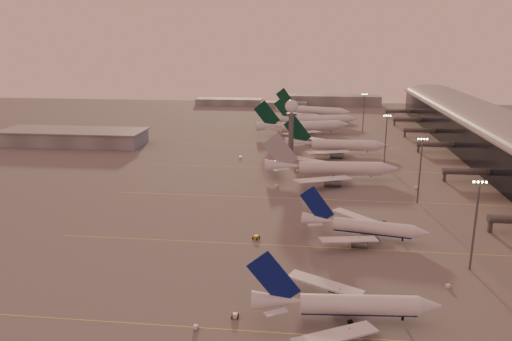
# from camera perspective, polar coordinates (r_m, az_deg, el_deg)

# --- Properties ---
(ground) EXTENTS (700.00, 700.00, 0.00)m
(ground) POSITION_cam_1_polar(r_m,az_deg,el_deg) (140.19, -0.49, -10.04)
(ground) COLOR #585555
(ground) RESTS_ON ground
(taxiway_markings) EXTENTS (180.00, 185.25, 0.02)m
(taxiway_markings) POSITION_cam_1_polar(r_m,az_deg,el_deg) (192.00, 10.54, -3.27)
(taxiway_markings) COLOR #DECF4E
(taxiway_markings) RESTS_ON ground
(hangar) EXTENTS (82.00, 27.00, 8.50)m
(hangar) POSITION_cam_1_polar(r_m,az_deg,el_deg) (303.72, -20.13, 3.62)
(hangar) COLOR slate
(hangar) RESTS_ON ground
(radar_tower) EXTENTS (6.40, 6.40, 31.10)m
(radar_tower) POSITION_cam_1_polar(r_m,az_deg,el_deg) (249.27, 4.07, 6.08)
(radar_tower) COLOR #525459
(radar_tower) RESTS_ON ground
(mast_a) EXTENTS (3.60, 0.56, 25.00)m
(mast_a) POSITION_cam_1_polar(r_m,az_deg,el_deg) (140.54, 23.79, -5.26)
(mast_a) COLOR #525459
(mast_a) RESTS_ON ground
(mast_b) EXTENTS (3.60, 0.56, 25.00)m
(mast_b) POSITION_cam_1_polar(r_m,az_deg,el_deg) (190.79, 18.26, 0.39)
(mast_b) COLOR #525459
(mast_b) RESTS_ON ground
(mast_c) EXTENTS (3.60, 0.56, 25.00)m
(mast_c) POSITION_cam_1_polar(r_m,az_deg,el_deg) (242.85, 14.61, 3.67)
(mast_c) COLOR #525459
(mast_c) RESTS_ON ground
(mast_d) EXTENTS (3.60, 0.56, 25.00)m
(mast_d) POSITION_cam_1_polar(r_m,az_deg,el_deg) (330.81, 12.21, 6.71)
(mast_d) COLOR #525459
(mast_d) RESTS_ON ground
(distant_horizon) EXTENTS (165.00, 37.50, 9.00)m
(distant_horizon) POSITION_cam_1_polar(r_m,az_deg,el_deg) (454.79, 4.94, 7.91)
(distant_horizon) COLOR slate
(distant_horizon) RESTS_ON ground
(narrowbody_near) EXTENTS (41.47, 33.01, 16.20)m
(narrowbody_near) POSITION_cam_1_polar(r_m,az_deg,el_deg) (112.35, 10.17, -15.17)
(narrowbody_near) COLOR silver
(narrowbody_near) RESTS_ON ground
(narrowbody_mid) EXTENTS (38.63, 30.55, 15.23)m
(narrowbody_mid) POSITION_cam_1_polar(r_m,az_deg,el_deg) (155.85, 12.16, -6.52)
(narrowbody_mid) COLOR silver
(narrowbody_mid) RESTS_ON ground
(widebody_white) EXTENTS (58.12, 46.43, 20.43)m
(widebody_white) POSITION_cam_1_polar(r_m,az_deg,el_deg) (217.18, 8.62, -0.08)
(widebody_white) COLOR silver
(widebody_white) RESTS_ON ground
(greentail_a) EXTENTS (54.64, 44.15, 19.85)m
(greentail_a) POSITION_cam_1_polar(r_m,az_deg,el_deg) (265.49, 9.19, 2.64)
(greentail_a) COLOR silver
(greentail_a) RESTS_ON ground
(greentail_b) EXTENTS (59.62, 47.37, 22.47)m
(greentail_b) POSITION_cam_1_polar(r_m,az_deg,el_deg) (315.38, 5.41, 4.80)
(greentail_b) COLOR silver
(greentail_b) RESTS_ON ground
(greentail_c) EXTENTS (57.26, 45.83, 20.99)m
(greentail_c) POSITION_cam_1_polar(r_m,az_deg,el_deg) (345.82, 6.94, 5.61)
(greentail_c) COLOR silver
(greentail_c) RESTS_ON ground
(greentail_d) EXTENTS (57.79, 46.02, 21.55)m
(greentail_d) POSITION_cam_1_polar(r_m,az_deg,el_deg) (387.55, 6.52, 6.64)
(greentail_d) COLOR silver
(greentail_d) RESTS_ON ground
(gsv_truck_a) EXTENTS (4.83, 1.89, 1.94)m
(gsv_truck_a) POSITION_cam_1_polar(r_m,az_deg,el_deg) (109.91, -6.70, -17.16)
(gsv_truck_a) COLOR silver
(gsv_truck_a) RESTS_ON ground
(gsv_tug_near) EXTENTS (2.23, 3.56, 0.99)m
(gsv_tug_near) POSITION_cam_1_polar(r_m,az_deg,el_deg) (113.38, -2.41, -16.25)
(gsv_tug_near) COLOR silver
(gsv_tug_near) RESTS_ON ground
(gsv_catering_a) EXTENTS (4.66, 3.32, 3.50)m
(gsv_catering_a) POSITION_cam_1_polar(r_m,az_deg,el_deg) (133.10, 21.20, -11.72)
(gsv_catering_a) COLOR silver
(gsv_catering_a) RESTS_ON ground
(gsv_tug_mid) EXTENTS (4.60, 3.77, 1.14)m
(gsv_tug_mid) POSITION_cam_1_polar(r_m,az_deg,el_deg) (152.53, 0.02, -7.66)
(gsv_tug_mid) COLOR orange
(gsv_tug_mid) RESTS_ON ground
(gsv_truck_b) EXTENTS (5.96, 2.36, 2.39)m
(gsv_truck_b) POSITION_cam_1_polar(r_m,az_deg,el_deg) (170.25, 14.63, -5.48)
(gsv_truck_b) COLOR slate
(gsv_truck_b) RESTS_ON ground
(gsv_truck_c) EXTENTS (5.63, 5.76, 2.39)m
(gsv_truck_c) POSITION_cam_1_polar(r_m,az_deg,el_deg) (204.00, 2.48, -1.58)
(gsv_truck_c) COLOR silver
(gsv_truck_c) RESTS_ON ground
(gsv_catering_b) EXTENTS (5.49, 3.42, 4.18)m
(gsv_catering_b) POSITION_cam_1_polar(r_m,az_deg,el_deg) (211.27, 17.87, -1.48)
(gsv_catering_b) COLOR silver
(gsv_catering_b) RESTS_ON ground
(gsv_tug_far) EXTENTS (3.03, 3.92, 0.99)m
(gsv_tug_far) POSITION_cam_1_polar(r_m,az_deg,el_deg) (227.42, 4.72, -0.06)
(gsv_tug_far) COLOR silver
(gsv_tug_far) RESTS_ON ground
(gsv_truck_d) EXTENTS (3.44, 6.15, 2.35)m
(gsv_truck_d) POSITION_cam_1_polar(r_m,az_deg,el_deg) (252.64, -1.82, 1.67)
(gsv_truck_d) COLOR silver
(gsv_truck_d) RESTS_ON ground
(gsv_tug_hangar) EXTENTS (3.32, 2.33, 0.87)m
(gsv_tug_hangar) POSITION_cam_1_polar(r_m,az_deg,el_deg) (298.78, 13.09, 3.22)
(gsv_tug_hangar) COLOR silver
(gsv_tug_hangar) RESTS_ON ground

